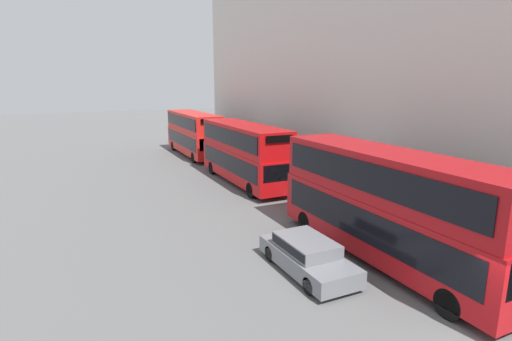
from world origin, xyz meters
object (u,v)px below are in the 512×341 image
bus_third_in_queue (193,132)px  car_dark_sedan (307,254)px  bus_leading (387,202)px  bus_second_in_queue (244,151)px  pedestrian (266,167)px

bus_third_in_queue → car_dark_sedan: bearing=-97.4°
bus_leading → bus_third_in_queue: bus_leading is taller
bus_second_in_queue → car_dark_sedan: bearing=-103.9°
bus_leading → pedestrian: bus_leading is taller
bus_leading → bus_third_in_queue: bearing=90.0°
bus_third_in_queue → pedestrian: 11.68m
bus_leading → bus_third_in_queue: size_ratio=1.07×
bus_third_in_queue → bus_second_in_queue: bearing=-90.0°
bus_second_in_queue → pedestrian: bearing=23.7°
bus_leading → car_dark_sedan: bus_leading is taller
bus_second_in_queue → bus_third_in_queue: bearing=90.0°
bus_second_in_queue → pedestrian: 2.97m
bus_second_in_queue → bus_third_in_queue: bus_second_in_queue is taller
bus_second_in_queue → pedestrian: size_ratio=6.37×
car_dark_sedan → bus_leading: bearing=-7.9°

